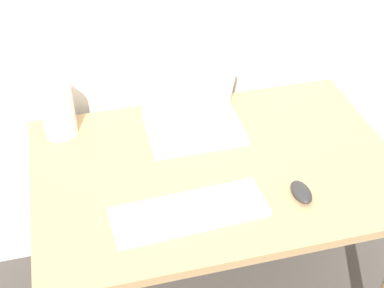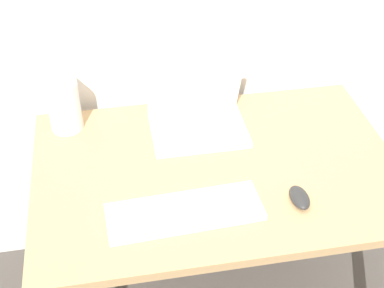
{
  "view_description": "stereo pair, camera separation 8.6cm",
  "coord_description": "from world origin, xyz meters",
  "px_view_note": "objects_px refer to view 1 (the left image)",
  "views": [
    {
      "loc": [
        -0.38,
        -0.83,
        1.82
      ],
      "look_at": [
        -0.08,
        0.37,
        0.83
      ],
      "focal_mm": 50.0,
      "sensor_mm": 36.0,
      "label": 1
    },
    {
      "loc": [
        -0.29,
        -0.84,
        1.82
      ],
      "look_at": [
        -0.08,
        0.37,
        0.83
      ],
      "focal_mm": 50.0,
      "sensor_mm": 36.0,
      "label": 2
    }
  ],
  "objects_px": {
    "mouse": "(301,192)",
    "vase": "(56,102)",
    "laptop": "(192,114)",
    "keyboard": "(189,212)"
  },
  "relations": [
    {
      "from": "laptop",
      "to": "mouse",
      "type": "height_order",
      "value": "laptop"
    },
    {
      "from": "mouse",
      "to": "vase",
      "type": "distance_m",
      "value": 0.82
    },
    {
      "from": "laptop",
      "to": "vase",
      "type": "relative_size",
      "value": 1.25
    },
    {
      "from": "mouse",
      "to": "vase",
      "type": "relative_size",
      "value": 0.39
    },
    {
      "from": "laptop",
      "to": "keyboard",
      "type": "bearing_deg",
      "value": -105.25
    },
    {
      "from": "vase",
      "to": "laptop",
      "type": "bearing_deg",
      "value": -9.89
    },
    {
      "from": "keyboard",
      "to": "mouse",
      "type": "height_order",
      "value": "mouse"
    },
    {
      "from": "laptop",
      "to": "mouse",
      "type": "relative_size",
      "value": 3.23
    },
    {
      "from": "laptop",
      "to": "vase",
      "type": "distance_m",
      "value": 0.44
    },
    {
      "from": "keyboard",
      "to": "mouse",
      "type": "bearing_deg",
      "value": -1.04
    }
  ]
}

